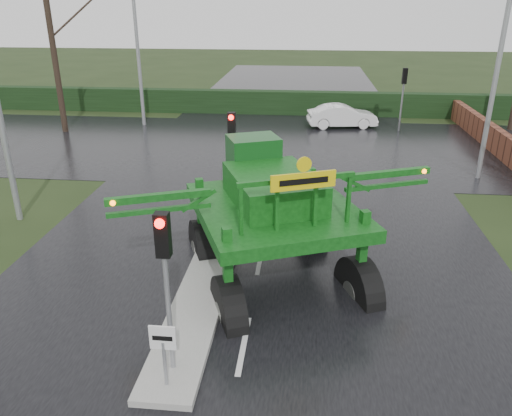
# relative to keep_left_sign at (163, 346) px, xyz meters

# --- Properties ---
(ground) EXTENTS (140.00, 140.00, 0.00)m
(ground) POSITION_rel_keep_left_sign_xyz_m (1.30, 1.50, -1.06)
(ground) COLOR black
(ground) RESTS_ON ground
(road_main) EXTENTS (14.00, 80.00, 0.02)m
(road_main) POSITION_rel_keep_left_sign_xyz_m (1.30, 11.50, -1.05)
(road_main) COLOR black
(road_main) RESTS_ON ground
(road_cross) EXTENTS (80.00, 12.00, 0.02)m
(road_cross) POSITION_rel_keep_left_sign_xyz_m (1.30, 17.50, -1.05)
(road_cross) COLOR black
(road_cross) RESTS_ON ground
(median_island) EXTENTS (1.20, 10.00, 0.16)m
(median_island) POSITION_rel_keep_left_sign_xyz_m (0.00, 4.50, -0.97)
(median_island) COLOR gray
(median_island) RESTS_ON ground
(hedge_row) EXTENTS (44.00, 0.90, 1.50)m
(hedge_row) POSITION_rel_keep_left_sign_xyz_m (1.30, 25.50, -0.31)
(hedge_row) COLOR black
(hedge_row) RESTS_ON ground
(brick_wall) EXTENTS (0.40, 20.00, 1.20)m
(brick_wall) POSITION_rel_keep_left_sign_xyz_m (11.80, 17.50, -0.46)
(brick_wall) COLOR #592D1E
(brick_wall) RESTS_ON ground
(keep_left_sign) EXTENTS (0.50, 0.07, 1.35)m
(keep_left_sign) POSITION_rel_keep_left_sign_xyz_m (0.00, 0.00, 0.00)
(keep_left_sign) COLOR gray
(keep_left_sign) RESTS_ON ground
(traffic_signal_near) EXTENTS (0.26, 0.33, 3.52)m
(traffic_signal_near) POSITION_rel_keep_left_sign_xyz_m (0.00, 0.49, 1.53)
(traffic_signal_near) COLOR gray
(traffic_signal_near) RESTS_ON ground
(traffic_signal_mid) EXTENTS (0.26, 0.33, 3.52)m
(traffic_signal_mid) POSITION_rel_keep_left_sign_xyz_m (0.00, 8.99, 1.53)
(traffic_signal_mid) COLOR gray
(traffic_signal_mid) RESTS_ON ground
(traffic_signal_far) EXTENTS (0.26, 0.33, 3.52)m
(traffic_signal_far) POSITION_rel_keep_left_sign_xyz_m (7.80, 21.51, 1.53)
(traffic_signal_far) COLOR gray
(traffic_signal_far) RESTS_ON ground
(street_light_right) EXTENTS (3.85, 0.30, 10.00)m
(street_light_right) POSITION_rel_keep_left_sign_xyz_m (9.49, 13.50, 4.93)
(street_light_right) COLOR gray
(street_light_right) RESTS_ON ground
(street_light_left_far) EXTENTS (3.85, 0.30, 10.00)m
(street_light_left_far) POSITION_rel_keep_left_sign_xyz_m (-6.89, 21.50, 4.93)
(street_light_left_far) COLOR gray
(street_light_left_far) RESTS_ON ground
(crop_sprayer) EXTENTS (8.01, 6.42, 4.79)m
(crop_sprayer) POSITION_rel_keep_left_sign_xyz_m (0.72, 2.85, 1.21)
(crop_sprayer) COLOR black
(crop_sprayer) RESTS_ON ground
(white_sedan) EXTENTS (4.18, 2.00, 1.32)m
(white_sedan) POSITION_rel_keep_left_sign_xyz_m (4.58, 22.10, -1.06)
(white_sedan) COLOR white
(white_sedan) RESTS_ON ground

